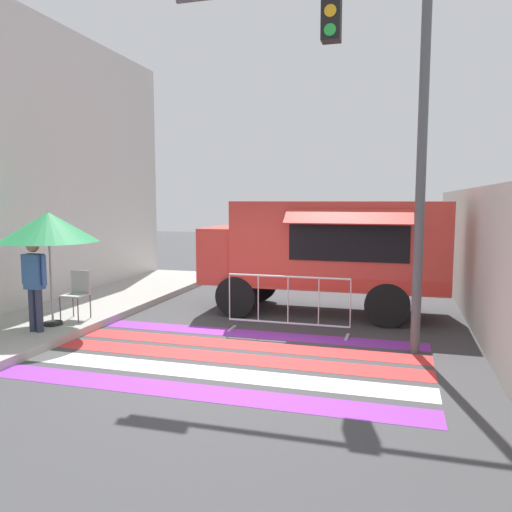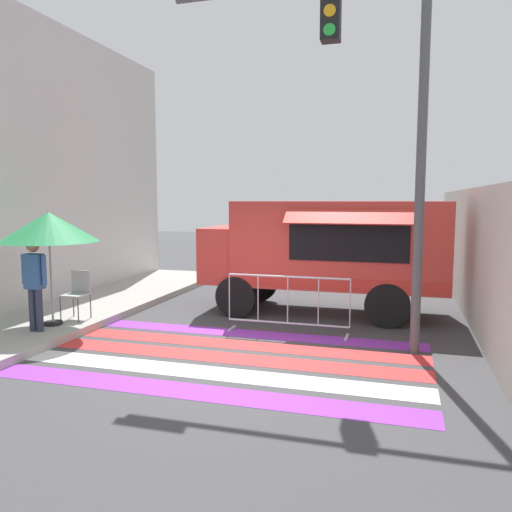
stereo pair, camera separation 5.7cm
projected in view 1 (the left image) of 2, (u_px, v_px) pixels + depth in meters
ground_plane at (236, 354)px, 8.44m from camera, size 60.00×60.00×0.00m
concrete_wall_right at (478, 259)px, 10.01m from camera, size 0.20×16.00×2.85m
crosswalk_painted at (231, 358)px, 8.23m from camera, size 6.40×3.60×0.01m
food_truck at (321, 247)px, 11.36m from camera, size 5.42×2.48×2.57m
traffic_signal_pole at (371, 85)px, 8.26m from camera, size 4.50×0.29×6.62m
patio_umbrella at (49, 227)px, 9.60m from camera, size 1.88×1.88×2.22m
folding_chair at (78, 290)px, 10.29m from camera, size 0.44×0.44×0.99m
vendor_person at (34, 280)px, 9.21m from camera, size 0.53×0.23×1.72m
barricade_front at (288, 304)px, 9.69m from camera, size 2.42×0.44×1.14m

